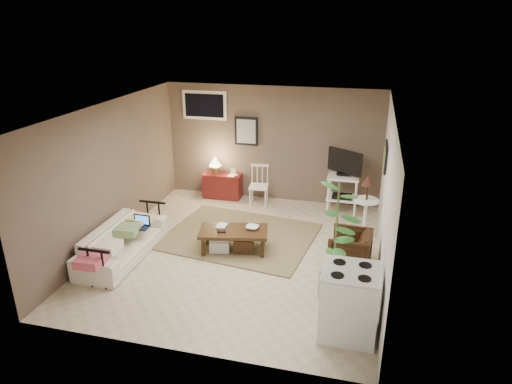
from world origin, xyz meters
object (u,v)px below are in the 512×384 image
(red_console, at_px, (222,183))
(side_table, at_px, (367,199))
(sofa, at_px, (122,237))
(coffee_table, at_px, (233,239))
(potted_plant, at_px, (336,237))
(tv_stand, at_px, (343,180))
(stove, at_px, (349,302))
(armchair, at_px, (350,247))
(spindle_chair, at_px, (259,186))

(red_console, xyz_separation_m, side_table, (3.04, -1.16, 0.40))
(sofa, bearing_deg, coffee_table, -70.19)
(red_console, distance_m, potted_plant, 4.22)
(tv_stand, distance_m, stove, 3.81)
(sofa, bearing_deg, side_table, -65.35)
(sofa, bearing_deg, armchair, -80.21)
(coffee_table, relative_size, spindle_chair, 1.46)
(coffee_table, distance_m, sofa, 1.80)
(sofa, xyz_separation_m, stove, (3.66, -1.06, 0.08))
(coffee_table, height_order, red_console, red_console)
(sofa, height_order, tv_stand, tv_stand)
(red_console, height_order, side_table, side_table)
(coffee_table, xyz_separation_m, side_table, (2.10, 1.13, 0.49))
(sofa, distance_m, potted_plant, 3.47)
(red_console, relative_size, tv_stand, 0.73)
(spindle_chair, relative_size, stove, 0.92)
(coffee_table, distance_m, potted_plant, 2.08)
(spindle_chair, xyz_separation_m, stove, (2.05, -3.79, 0.06))
(stove, bearing_deg, spindle_chair, 118.44)
(sofa, bearing_deg, spindle_chair, -30.55)
(sofa, xyz_separation_m, armchair, (3.59, 0.62, -0.05))
(spindle_chair, bearing_deg, coffee_table, -87.79)
(coffee_table, height_order, side_table, side_table)
(coffee_table, relative_size, potted_plant, 0.69)
(spindle_chair, xyz_separation_m, tv_stand, (1.71, 0.00, 0.29))
(side_table, distance_m, potted_plant, 2.11)
(spindle_chair, bearing_deg, red_console, 168.91)
(armchair, bearing_deg, tv_stand, -168.39)
(spindle_chair, height_order, stove, stove)
(potted_plant, xyz_separation_m, stove, (0.25, -0.74, -0.48))
(sofa, distance_m, side_table, 4.18)
(coffee_table, bearing_deg, red_console, 112.45)
(coffee_table, bearing_deg, potted_plant, -28.45)
(tv_stand, bearing_deg, armchair, -82.63)
(red_console, relative_size, armchair, 1.46)
(spindle_chair, height_order, side_table, side_table)
(coffee_table, distance_m, side_table, 2.43)
(sofa, relative_size, stove, 2.07)
(red_console, relative_size, stove, 1.03)
(spindle_chair, distance_m, stove, 4.31)
(tv_stand, relative_size, armchair, 2.01)
(side_table, distance_m, armchair, 1.20)
(tv_stand, height_order, side_table, tv_stand)
(sofa, relative_size, side_table, 1.61)
(coffee_table, distance_m, spindle_chair, 2.13)
(side_table, distance_m, stove, 2.82)
(tv_stand, distance_m, side_table, 1.10)
(coffee_table, relative_size, armchair, 1.89)
(coffee_table, distance_m, red_console, 2.48)
(tv_stand, bearing_deg, stove, -84.85)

